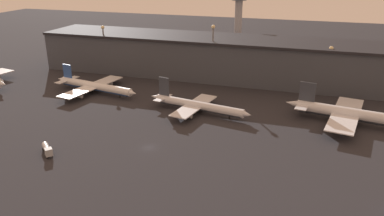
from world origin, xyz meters
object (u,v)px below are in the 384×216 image
object	(u,v)px
airplane_2	(197,106)
control_tower	(238,17)
airplane_3	(350,114)
service_vehicle_0	(47,149)
airplane_1	(94,86)

from	to	relation	value
airplane_2	control_tower	xyz separation A→B (m)	(-4.48, 99.81, 20.46)
airplane_3	service_vehicle_0	xyz separation A→B (m)	(-88.56, -52.35, -2.05)
airplane_3	control_tower	xyz separation A→B (m)	(-59.56, 93.33, 19.67)
airplane_1	service_vehicle_0	distance (m)	57.20
airplane_2	airplane_3	xyz separation A→B (m)	(55.08, 6.48, 0.79)
service_vehicle_0	control_tower	size ratio (longest dim) A/B	0.17
service_vehicle_0	control_tower	bearing A→B (deg)	120.59
airplane_3	control_tower	world-z (taller)	control_tower
airplane_2	airplane_3	bearing A→B (deg)	16.88
airplane_3	airplane_2	bearing A→B (deg)	-163.12
airplane_1	airplane_2	world-z (taller)	airplane_2
airplane_2	control_tower	size ratio (longest dim) A/B	1.07
airplane_1	control_tower	xyz separation A→B (m)	(45.92, 91.05, 20.36)
airplane_2	service_vehicle_0	xyz separation A→B (m)	(-33.48, -45.87, -1.26)
control_tower	service_vehicle_0	bearing A→B (deg)	-101.26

